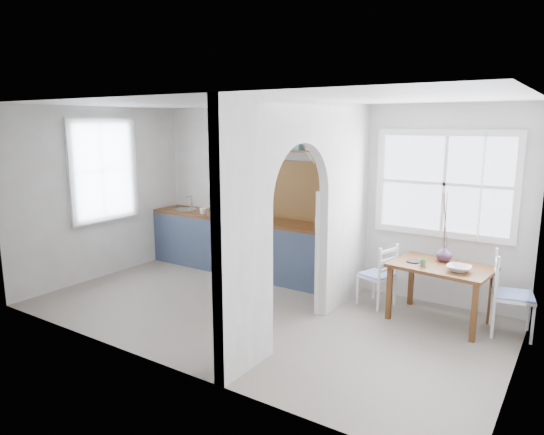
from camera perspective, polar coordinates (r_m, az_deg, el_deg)
The scene contains 26 objects.
floor at distance 6.22m, azimuth -1.74°, elevation -11.19°, with size 5.80×3.20×0.01m, color gray.
ceiling at distance 5.77m, azimuth -1.89°, elevation 13.48°, with size 5.80×3.20×0.01m, color silver.
walls at distance 5.86m, azimuth -1.81°, elevation 0.67°, with size 5.81×3.21×2.60m.
partition at distance 5.51m, azimuth 4.49°, elevation 1.58°, with size 0.12×3.20×2.60m.
kitchen_window at distance 7.81m, azimuth -19.40°, elevation 5.24°, with size 0.10×1.16×1.50m, color white, non-canonical shape.
nook_window at distance 6.49m, azimuth 19.62°, elevation 3.73°, with size 1.76×0.10×1.30m, color white, non-canonical shape.
counter at distance 7.73m, azimuth -2.96°, elevation -3.18°, with size 3.50×0.60×0.90m.
sink at distance 8.44m, azimuth -10.23°, elevation 0.88°, with size 0.40×0.40×0.02m, color #B6B7B9.
backsplash at distance 7.27m, azimuth 4.02°, elevation 3.08°, with size 1.65×0.03×0.90m, color olive.
shelf at distance 7.14m, azimuth 3.76°, elevation 8.22°, with size 1.75×0.20×0.21m.
pendant_lamp at distance 6.68m, azimuth 4.95°, elevation 6.93°, with size 0.26×0.26×0.16m, color silver.
utensil_rail at distance 6.29m, azimuth 7.49°, elevation 2.69°, with size 0.02×0.02×0.50m, color #B6B7B9.
dining_table at distance 6.20m, azimuth 19.13°, elevation -8.44°, with size 1.12×0.75×0.70m, color brown, non-canonical shape.
chair_left at distance 6.50m, azimuth 12.23°, elevation -6.56°, with size 0.38×0.38×0.83m, color white, non-canonical shape.
chair_right at distance 6.11m, azimuth 26.53°, elevation -8.12°, with size 0.43×0.43×0.94m, color white, non-canonical shape.
kettle at distance 6.77m, azimuth 5.65°, elevation -0.50°, with size 0.18×0.14×0.21m, color silver, non-canonical shape.
mug_a at distance 7.96m, azimuth -8.14°, elevation 0.76°, with size 0.11×0.11×0.10m, color white.
mug_b at distance 8.06m, azimuth -6.12°, elevation 0.97°, with size 0.13×0.13×0.11m, color white.
knife_block at distance 7.97m, azimuth -4.89°, elevation 1.21°, with size 0.09×0.12×0.20m, color black.
jar at distance 7.57m, azimuth -2.29°, elevation 0.54°, with size 0.09×0.09×0.15m, color olive.
towel_magenta at distance 6.65m, azimuth 7.33°, elevation -7.26°, with size 0.02×0.03×0.58m, color #AE205D.
towel_orange at distance 6.61m, azimuth 7.09°, elevation -7.61°, with size 0.02×0.03×0.50m, color #BF7908.
bowl at distance 5.92m, azimuth 21.13°, elevation -5.61°, with size 0.27×0.27×0.07m, color silver.
table_cup at distance 6.01m, azimuth 17.34°, elevation -5.04°, with size 0.09×0.09×0.08m, color #5C915E.
plate at distance 6.14m, azimuth 16.32°, elevation -4.97°, with size 0.17×0.17×0.01m, color black.
vase at distance 6.26m, azimuth 19.58°, elevation -3.98°, with size 0.19×0.19×0.20m, color #492D4C.
Camera 1 is at (3.32, -4.71, 2.35)m, focal length 32.00 mm.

